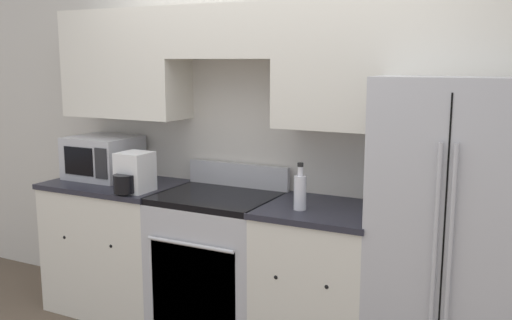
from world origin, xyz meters
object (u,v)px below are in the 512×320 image
oven_range (218,263)px  bottle (300,191)px  refrigerator (455,234)px  microwave (103,157)px

oven_range → bottle: size_ratio=3.97×
refrigerator → bottle: size_ratio=6.20×
microwave → bottle: bearing=-6.3°
refrigerator → microwave: refrigerator is taller
oven_range → microwave: 1.19m
refrigerator → microwave: (-2.48, 0.00, 0.23)m
oven_range → bottle: 0.85m
oven_range → microwave: microwave is taller
refrigerator → microwave: size_ratio=3.65×
oven_range → microwave: (-1.02, 0.08, 0.62)m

